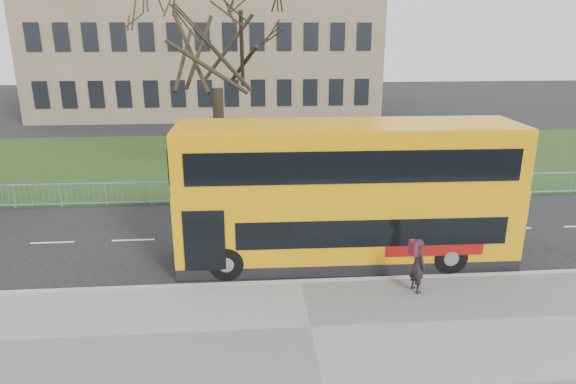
% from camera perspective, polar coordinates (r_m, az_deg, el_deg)
% --- Properties ---
extents(ground, '(120.00, 120.00, 0.00)m').
position_cam_1_polar(ground, '(17.81, 0.89, -7.92)').
color(ground, black).
rests_on(ground, ground).
extents(kerb, '(80.00, 0.20, 0.14)m').
position_cam_1_polar(kerb, '(16.40, 1.41, -10.05)').
color(kerb, '#979799').
rests_on(kerb, ground).
extents(grass_verge, '(80.00, 15.40, 0.08)m').
position_cam_1_polar(grass_verge, '(31.27, -1.58, 3.59)').
color(grass_verge, '#1B3412').
rests_on(grass_verge, ground).
extents(guard_railing, '(40.00, 0.12, 1.10)m').
position_cam_1_polar(guard_railing, '(23.73, -0.60, 0.21)').
color(guard_railing, '#78B3D5').
rests_on(guard_railing, ground).
extents(bare_tree, '(7.96, 7.96, 11.37)m').
position_cam_1_polar(bare_tree, '(26.08, -7.95, 13.34)').
color(bare_tree, black).
rests_on(bare_tree, grass_verge).
extents(civic_building, '(30.00, 15.00, 14.00)m').
position_cam_1_polar(civic_building, '(51.09, -8.80, 16.83)').
color(civic_building, '#78634C').
rests_on(civic_building, ground).
extents(yellow_bus, '(11.31, 2.89, 4.72)m').
position_cam_1_polar(yellow_bus, '(17.27, 6.56, 0.17)').
color(yellow_bus, orange).
rests_on(yellow_bus, ground).
extents(pedestrian, '(0.57, 0.71, 1.69)m').
position_cam_1_polar(pedestrian, '(15.95, 14.20, -7.89)').
color(pedestrian, black).
rests_on(pedestrian, pavement).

